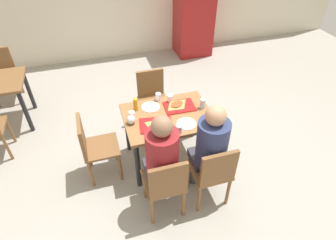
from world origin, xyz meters
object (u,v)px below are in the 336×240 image
object	(u,v)px
foil_bundle	(131,120)
background_chair_far	(2,71)
chair_near_right	(213,172)
tray_red_far	(179,106)
plastic_cup_c	(132,115)
condiment_bottle	(136,104)
tray_red_near	(156,125)
paper_plate_center	(151,107)
chair_near_left	(166,183)
person_in_red	(161,156)
soda_can	(203,104)
plastic_cup_d	(170,99)
person_in_brown_jacket	(210,146)
paper_plate_near_edge	(187,124)
pizza_slice_a	(156,125)
pizza_slice_b	(177,104)
plastic_cup_a	(158,97)
drink_fridge	(194,8)
main_table	(168,122)
chair_left_end	(93,145)
plastic_cup_b	(179,129)

from	to	relation	value
foil_bundle	background_chair_far	distance (m)	2.76
chair_near_right	tray_red_far	bearing A→B (deg)	95.01
plastic_cup_c	condiment_bottle	distance (m)	0.17
tray_red_near	paper_plate_center	world-z (taller)	tray_red_near
chair_near_left	person_in_red	xyz separation A→B (m)	(-0.00, 0.14, 0.25)
person_in_red	soda_can	world-z (taller)	person_in_red
plastic_cup_c	plastic_cup_d	bearing A→B (deg)	20.34
person_in_brown_jacket	chair_near_right	bearing A→B (deg)	-90.00
plastic_cup_d	condiment_bottle	xyz separation A→B (m)	(-0.44, -0.04, 0.03)
plastic_cup_d	soda_can	distance (m)	0.40
paper_plate_near_edge	soda_can	xyz separation A→B (m)	(0.28, 0.23, 0.06)
person_in_brown_jacket	pizza_slice_a	xyz separation A→B (m)	(-0.45, 0.47, 0.00)
tray_red_near	plastic_cup_c	xyz separation A→B (m)	(-0.23, 0.19, 0.04)
chair_near_left	plastic_cup_c	distance (m)	0.88
pizza_slice_b	condiment_bottle	xyz separation A→B (m)	(-0.49, 0.07, 0.06)
plastic_cup_a	background_chair_far	distance (m)	2.80
chair_near_left	person_in_red	world-z (taller)	person_in_red
paper_plate_near_edge	paper_plate_center	bearing A→B (deg)	126.34
tray_red_far	soda_can	xyz separation A→B (m)	(0.26, -0.10, 0.05)
plastic_cup_c	soda_can	size ratio (longest dim) A/B	0.82
condiment_bottle	background_chair_far	world-z (taller)	condiment_bottle
paper_plate_near_edge	chair_near_right	bearing A→B (deg)	-79.51
tray_red_far	foil_bundle	world-z (taller)	foil_bundle
chair_near_right	condiment_bottle	bearing A→B (deg)	121.24
pizza_slice_b	plastic_cup_a	xyz separation A→B (m)	(-0.18, 0.18, 0.03)
plastic_cup_a	plastic_cup_c	size ratio (longest dim) A/B	1.00
plastic_cup_c	drink_fridge	size ratio (longest dim) A/B	0.05
main_table	pizza_slice_a	xyz separation A→B (m)	(-0.19, -0.16, 0.13)
chair_near_right	paper_plate_center	xyz separation A→B (m)	(-0.41, 0.97, 0.23)
paper_plate_near_edge	pizza_slice_a	bearing A→B (deg)	171.02
paper_plate_center	foil_bundle	world-z (taller)	foil_bundle
chair_left_end	drink_fridge	size ratio (longest dim) A/B	0.45
chair_left_end	pizza_slice_b	distance (m)	1.09
tray_red_near	condiment_bottle	size ratio (longest dim) A/B	2.25
tray_red_near	paper_plate_near_edge	xyz separation A→B (m)	(0.33, -0.08, -0.00)
main_table	pizza_slice_b	xyz separation A→B (m)	(0.16, 0.14, 0.13)
chair_near_right	chair_left_end	distance (m)	1.39
person_in_red	pizza_slice_b	world-z (taller)	person_in_red
person_in_red	drink_fridge	bearing A→B (deg)	64.45
paper_plate_near_edge	plastic_cup_c	size ratio (longest dim) A/B	2.20
pizza_slice_a	pizza_slice_b	xyz separation A→B (m)	(0.35, 0.30, 0.00)
chair_near_left	plastic_cup_d	bearing A→B (deg)	70.44
soda_can	paper_plate_center	bearing A→B (deg)	162.13
soda_can	foil_bundle	distance (m)	0.87
chair_left_end	plastic_cup_a	distance (m)	0.97
pizza_slice_b	drink_fridge	xyz separation A→B (m)	(1.25, 2.71, 0.20)
person_in_brown_jacket	plastic_cup_d	distance (m)	0.89
tray_red_far	plastic_cup_a	world-z (taller)	plastic_cup_a
plastic_cup_b	background_chair_far	size ratio (longest dim) A/B	0.12
soda_can	plastic_cup_a	bearing A→B (deg)	146.61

